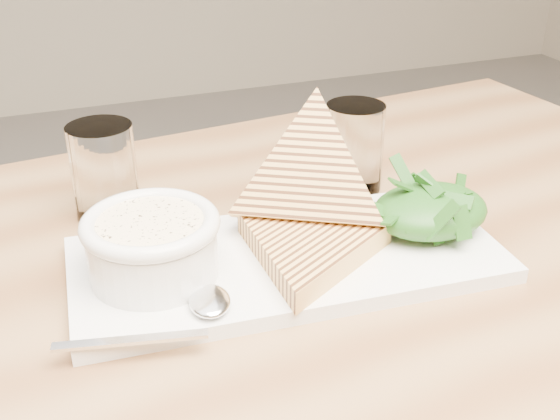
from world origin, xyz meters
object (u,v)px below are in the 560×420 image
object	(u,v)px
platter	(288,260)
glass_near	(104,172)
soup_bowl	(153,253)
glass_far	(354,147)
table_top	(234,356)

from	to	relation	value
platter	glass_near	size ratio (longest dim) A/B	3.89
platter	soup_bowl	xyz separation A→B (m)	(-0.12, 0.01, 0.03)
soup_bowl	glass_far	bearing A→B (deg)	26.00
platter	glass_near	world-z (taller)	glass_near
table_top	glass_near	xyz separation A→B (m)	(-0.06, 0.24, 0.07)
table_top	glass_near	distance (m)	0.26
table_top	soup_bowl	world-z (taller)	soup_bowl
glass_near	glass_far	bearing A→B (deg)	-6.15
table_top	platter	distance (m)	0.12
platter	glass_near	bearing A→B (deg)	131.29
platter	glass_far	bearing A→B (deg)	45.09
soup_bowl	glass_far	world-z (taller)	glass_far
platter	glass_near	xyz separation A→B (m)	(-0.14, 0.16, 0.04)
soup_bowl	glass_near	bearing A→B (deg)	96.77
platter	glass_far	xyz separation A→B (m)	(0.13, 0.13, 0.04)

